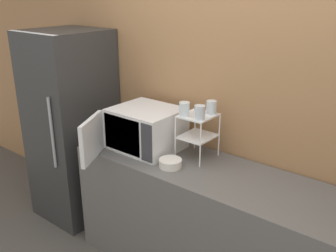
{
  "coord_description": "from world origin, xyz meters",
  "views": [
    {
      "loc": [
        1.25,
        -1.66,
        2.05
      ],
      "look_at": [
        -0.34,
        0.34,
        1.11
      ],
      "focal_mm": 40.0,
      "sensor_mm": 36.0,
      "label": 1
    }
  ],
  "objects": [
    {
      "name": "glass_front_right",
      "position": [
        -0.08,
        0.36,
        1.27
      ],
      "size": [
        0.07,
        0.07,
        0.1
      ],
      "color": "silver",
      "rests_on": "dish_rack"
    },
    {
      "name": "wall_back",
      "position": [
        0.0,
        0.66,
        1.3
      ],
      "size": [
        8.0,
        0.06,
        2.6
      ],
      "color": "#9E7047",
      "rests_on": "ground_plane"
    },
    {
      "name": "glass_back_right",
      "position": [
        -0.07,
        0.5,
        1.27
      ],
      "size": [
        0.07,
        0.07,
        0.1
      ],
      "color": "silver",
      "rests_on": "dish_rack"
    },
    {
      "name": "refrigerator",
      "position": [
        -1.43,
        0.3,
        0.87
      ],
      "size": [
        0.62,
        0.67,
        1.73
      ],
      "color": "#2D2D2D",
      "rests_on": "ground_plane"
    },
    {
      "name": "glass_front_left",
      "position": [
        -0.2,
        0.35,
        1.27
      ],
      "size": [
        0.07,
        0.07,
        0.1
      ],
      "color": "silver",
      "rests_on": "dish_rack"
    },
    {
      "name": "microwave",
      "position": [
        -0.55,
        0.31,
        1.05
      ],
      "size": [
        0.52,
        0.79,
        0.32
      ],
      "color": "silver",
      "rests_on": "counter"
    },
    {
      "name": "counter",
      "position": [
        0.0,
        0.31,
        0.45
      ],
      "size": [
        1.95,
        0.62,
        0.89
      ],
      "color": "#595654",
      "rests_on": "ground_plane"
    },
    {
      "name": "dish_rack",
      "position": [
        -0.14,
        0.43,
        1.13
      ],
      "size": [
        0.22,
        0.25,
        0.33
      ],
      "color": "white",
      "rests_on": "counter"
    },
    {
      "name": "bowl",
      "position": [
        -0.19,
        0.18,
        0.92
      ],
      "size": [
        0.16,
        0.16,
        0.06
      ],
      "color": "silver",
      "rests_on": "counter"
    }
  ]
}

